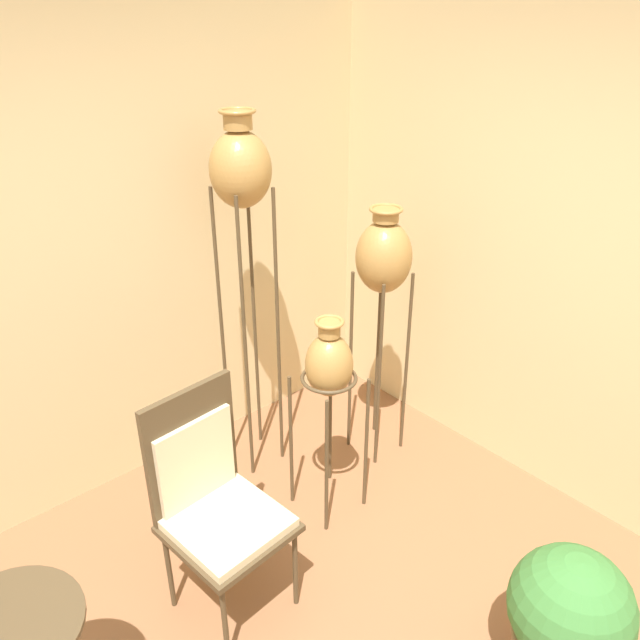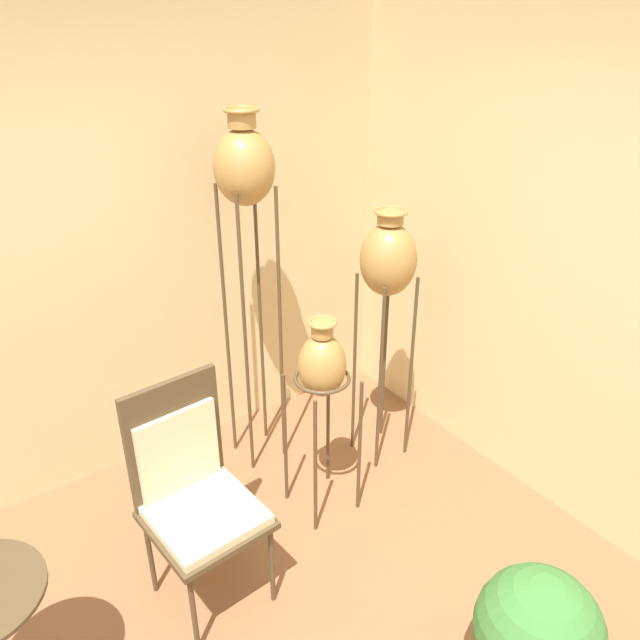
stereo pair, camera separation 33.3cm
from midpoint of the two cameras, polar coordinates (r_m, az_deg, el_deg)
The scene contains 5 objects.
wall_back at distance 3.38m, azimuth -20.15°, elevation 5.20°, with size 7.96×0.06×2.70m.
vase_stand_tall at distance 3.21m, azimuth -3.89°, elevation 12.88°, with size 0.31×0.31×2.07m.
vase_stand_medium at distance 3.41m, azimuth 9.04°, elevation 5.07°, with size 0.31×0.31×1.56m.
vase_stand_short at distance 3.12m, azimuth 3.27°, elevation -4.57°, with size 0.31×0.31×1.15m.
chair at distance 2.87m, azimuth -8.21°, elevation -14.95°, with size 0.51×0.51×1.09m.
Camera 2 is at (-0.62, -1.17, 2.51)m, focal length 35.00 mm.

